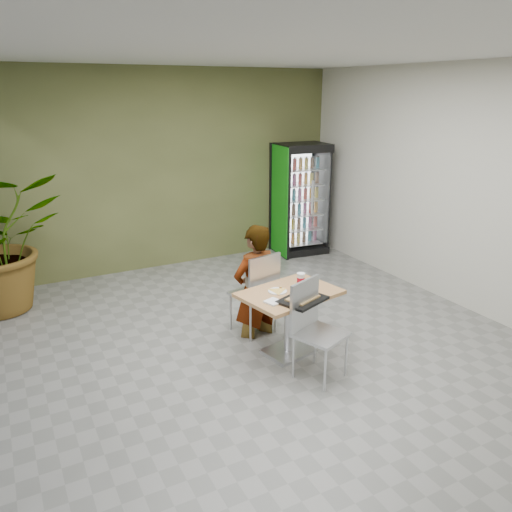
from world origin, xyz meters
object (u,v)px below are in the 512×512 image
at_px(dining_table, 289,310).
at_px(seated_woman, 255,292).
at_px(chair_far, 259,288).
at_px(cafeteria_tray, 303,300).
at_px(beverage_fridge, 301,199).
at_px(chair_near, 313,321).
at_px(soda_cup, 301,280).

height_order(dining_table, seated_woman, seated_woman).
relative_size(chair_far, cafeteria_tray, 2.14).
xyz_separation_m(dining_table, chair_far, (-0.08, 0.57, 0.07)).
bearing_deg(cafeteria_tray, chair_far, 94.44).
xyz_separation_m(chair_far, beverage_fridge, (2.22, 2.57, 0.37)).
xyz_separation_m(chair_far, chair_near, (0.07, -1.04, -0.01)).
bearing_deg(chair_near, soda_cup, 48.95).
distance_m(chair_near, soda_cup, 0.62).
bearing_deg(beverage_fridge, chair_far, -124.75).
relative_size(chair_near, cafeteria_tray, 2.12).
bearing_deg(cafeteria_tray, soda_cup, 60.41).
relative_size(chair_far, beverage_fridge, 0.53).
bearing_deg(chair_near, cafeteria_tray, 69.10).
xyz_separation_m(chair_near, beverage_fridge, (2.16, 3.61, 0.38)).
relative_size(chair_near, beverage_fridge, 0.52).
xyz_separation_m(chair_near, cafeteria_tray, (-0.00, 0.19, 0.16)).
distance_m(chair_near, seated_woman, 1.11).
height_order(chair_far, cafeteria_tray, chair_far).
xyz_separation_m(seated_woman, soda_cup, (0.29, -0.56, 0.29)).
relative_size(dining_table, chair_near, 1.13).
bearing_deg(chair_near, chair_far, 72.69).
bearing_deg(chair_far, dining_table, 86.37).
bearing_deg(beverage_fridge, chair_near, -114.71).
bearing_deg(beverage_fridge, seated_woman, -125.66).
bearing_deg(chair_far, seated_woman, -80.51).
height_order(soda_cup, beverage_fridge, beverage_fridge).
bearing_deg(cafeteria_tray, seated_woman, 95.53).
height_order(chair_far, soda_cup, chair_far).
relative_size(chair_far, soda_cup, 6.49).
bearing_deg(soda_cup, cafeteria_tray, -119.59).
height_order(chair_near, cafeteria_tray, chair_near).
relative_size(seated_woman, beverage_fridge, 0.85).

